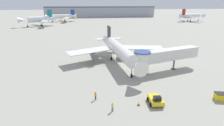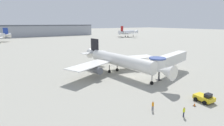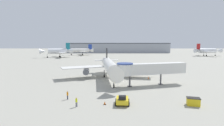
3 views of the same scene
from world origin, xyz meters
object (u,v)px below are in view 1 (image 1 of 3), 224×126
object	(u,v)px
background_jet_blue_tail	(63,16)
main_airplane	(118,49)
traffic_cone_starboard_wing	(157,59)
ground_crew_marshaller	(96,95)
traffic_cone_apron_front	(139,104)
ground_crew_wing_walker	(112,106)
background_jet_red_tail	(191,16)
background_jet_teal_tail	(39,19)
service_container_yellow	(221,97)
jet_bridge	(163,55)
pushback_tug_yellow	(156,100)

from	to	relation	value
background_jet_blue_tail	main_airplane	bearing A→B (deg)	1.38
main_airplane	traffic_cone_starboard_wing	size ratio (longest dim) A/B	39.64
ground_crew_marshaller	traffic_cone_starboard_wing	bearing A→B (deg)	88.18
main_airplane	traffic_cone_apron_front	bearing A→B (deg)	-97.11
ground_crew_wing_walker	background_jet_red_tail	size ratio (longest dim) A/B	0.06
ground_crew_marshaller	background_jet_teal_tail	world-z (taller)	background_jet_teal_tail
ground_crew_marshaller	ground_crew_wing_walker	xyz separation A→B (m)	(2.62, -4.06, -0.00)
service_container_yellow	background_jet_red_tail	world-z (taller)	background_jet_red_tail
jet_bridge	ground_crew_marshaller	world-z (taller)	jet_bridge
ground_crew_wing_walker	background_jet_blue_tail	world-z (taller)	background_jet_blue_tail
background_jet_blue_tail	background_jet_teal_tail	world-z (taller)	background_jet_teal_tail
pushback_tug_yellow	ground_crew_wing_walker	xyz separation A→B (m)	(-7.98, -1.28, 0.18)
jet_bridge	background_jet_red_tail	bearing A→B (deg)	40.59
jet_bridge	background_jet_red_tail	distance (m)	139.73
jet_bridge	pushback_tug_yellow	size ratio (longest dim) A/B	5.53
pushback_tug_yellow	traffic_cone_apron_front	xyz separation A→B (m)	(-3.14, -0.07, -0.44)
pushback_tug_yellow	background_jet_teal_tail	distance (m)	123.40
jet_bridge	traffic_cone_starboard_wing	bearing A→B (deg)	60.17
ground_crew_wing_walker	ground_crew_marshaller	bearing A→B (deg)	-59.33
traffic_cone_starboard_wing	background_jet_teal_tail	distance (m)	106.84
ground_crew_wing_walker	background_jet_teal_tail	xyz separation A→B (m)	(-39.90, 114.92, 4.25)
traffic_cone_apron_front	background_jet_blue_tail	world-z (taller)	background_jet_blue_tail
ground_crew_wing_walker	background_jet_red_tail	world-z (taller)	background_jet_red_tail
ground_crew_marshaller	background_jet_blue_tail	bearing A→B (deg)	141.63
jet_bridge	traffic_cone_apron_front	xyz separation A→B (m)	(-10.32, -14.86, -4.06)
main_airplane	jet_bridge	world-z (taller)	main_airplane
ground_crew_marshaller	background_jet_red_tail	distance (m)	159.80
ground_crew_wing_walker	background_jet_teal_tail	world-z (taller)	background_jet_teal_tail
service_container_yellow	ground_crew_marshaller	world-z (taller)	ground_crew_marshaller
ground_crew_marshaller	background_jet_teal_tail	xyz separation A→B (m)	(-37.28, 110.86, 4.25)
traffic_cone_starboard_wing	background_jet_teal_tail	world-z (taller)	background_jet_teal_tail
pushback_tug_yellow	service_container_yellow	distance (m)	12.55
ground_crew_marshaller	main_airplane	bearing A→B (deg)	112.10
pushback_tug_yellow	traffic_cone_starboard_wing	xyz separation A→B (m)	(9.34, 23.54, -0.41)
jet_bridge	background_jet_teal_tail	bearing A→B (deg)	103.17
jet_bridge	background_jet_blue_tail	distance (m)	136.27
background_jet_red_tail	main_airplane	bearing A→B (deg)	131.76
service_container_yellow	traffic_cone_starboard_wing	size ratio (longest dim) A/B	3.09
background_jet_blue_tail	background_jet_red_tail	distance (m)	119.54
traffic_cone_starboard_wing	background_jet_red_tail	bearing A→B (deg)	55.22
main_airplane	pushback_tug_yellow	distance (m)	24.42
jet_bridge	service_container_yellow	xyz separation A→B (m)	(5.38, -15.11, -3.71)
background_jet_blue_tail	background_jet_red_tail	bearing A→B (deg)	70.33
background_jet_blue_tail	service_container_yellow	bearing A→B (deg)	4.67
service_container_yellow	background_jet_teal_tail	bearing A→B (deg)	117.94
service_container_yellow	traffic_cone_starboard_wing	distance (m)	24.08
traffic_cone_starboard_wing	traffic_cone_apron_front	bearing A→B (deg)	-117.86
main_airplane	service_container_yellow	bearing A→B (deg)	-64.15
ground_crew_marshaller	traffic_cone_apron_front	bearing A→B (deg)	21.07
traffic_cone_apron_front	ground_crew_wing_walker	distance (m)	5.02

